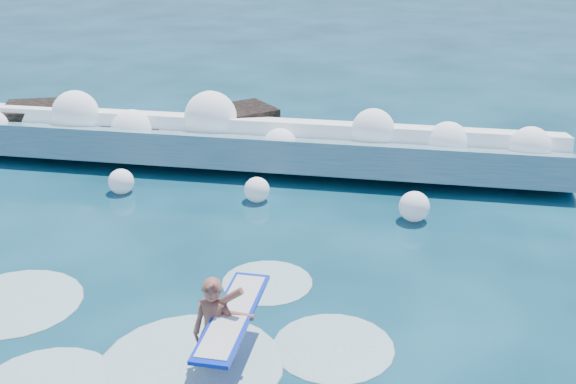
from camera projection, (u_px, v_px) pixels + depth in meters
name	position (u px, v px, depth m)	size (l,w,h in m)	color
ground	(187.00, 290.00, 13.00)	(200.00, 200.00, 0.00)	#072B38
breaking_wave	(254.00, 146.00, 18.85)	(15.89, 2.57, 1.37)	teal
rock_cluster	(131.00, 130.00, 20.39)	(8.12, 3.12, 1.25)	black
surfer_with_board	(218.00, 330.00, 10.65)	(0.93, 2.94, 1.80)	brown
wave_spray	(239.00, 130.00, 18.73)	(14.98, 4.42, 1.79)	white
surf_foam	(163.00, 348.00, 11.36)	(8.95, 5.52, 0.14)	silver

